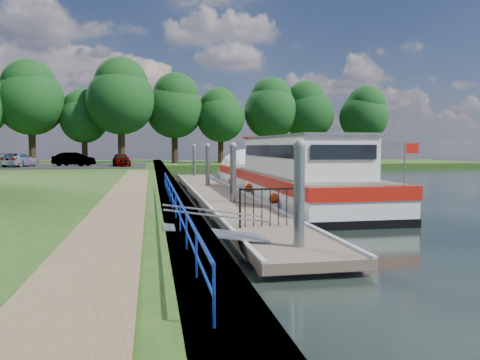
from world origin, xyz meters
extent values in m
plane|color=black|center=(0.00, 0.00, 0.00)|extent=(160.00, 160.00, 0.00)
cube|color=#473D2D|center=(-2.55, 15.00, 0.39)|extent=(1.10, 90.00, 0.78)
cube|color=#213F12|center=(12.00, 52.00, 0.30)|extent=(60.00, 18.00, 0.60)
cube|color=brown|center=(-4.40, 8.00, 0.80)|extent=(1.60, 40.00, 0.05)
cube|color=black|center=(-11.00, 38.00, 0.81)|extent=(14.00, 12.00, 0.06)
cube|color=#0C2DBF|center=(-2.75, 3.00, 1.48)|extent=(0.04, 18.00, 0.04)
cube|color=#0C2DBF|center=(-2.75, 3.00, 1.12)|extent=(0.03, 18.00, 0.03)
cylinder|color=#0C2DBF|center=(-2.75, -6.00, 1.14)|extent=(0.04, 0.04, 0.72)
cylinder|color=#0C2DBF|center=(-2.75, -4.00, 1.14)|extent=(0.04, 0.04, 0.72)
cylinder|color=#0C2DBF|center=(-2.75, -2.00, 1.14)|extent=(0.04, 0.04, 0.72)
cylinder|color=#0C2DBF|center=(-2.75, 0.00, 1.14)|extent=(0.04, 0.04, 0.72)
cylinder|color=#0C2DBF|center=(-2.75, 2.00, 1.14)|extent=(0.04, 0.04, 0.72)
cylinder|color=#0C2DBF|center=(-2.75, 4.00, 1.14)|extent=(0.04, 0.04, 0.72)
cylinder|color=#0C2DBF|center=(-2.75, 6.00, 1.14)|extent=(0.04, 0.04, 0.72)
cylinder|color=#0C2DBF|center=(-2.75, 8.00, 1.14)|extent=(0.04, 0.04, 0.72)
cylinder|color=#0C2DBF|center=(-2.75, 10.00, 1.14)|extent=(0.04, 0.04, 0.72)
cylinder|color=#0C2DBF|center=(-2.75, 12.00, 1.14)|extent=(0.04, 0.04, 0.72)
cube|color=brown|center=(0.00, 13.00, 0.28)|extent=(2.50, 30.00, 0.24)
cube|color=#9EA0A3|center=(0.00, 1.00, 0.05)|extent=(2.30, 5.00, 0.30)
cube|color=#9EA0A3|center=(0.00, 9.00, 0.05)|extent=(2.30, 5.00, 0.30)
cube|color=#9EA0A3|center=(0.00, 17.00, 0.05)|extent=(2.30, 5.00, 0.30)
cube|color=#9EA0A3|center=(0.00, 25.00, 0.05)|extent=(2.30, 5.00, 0.30)
cube|color=#9EA0A3|center=(1.19, 13.00, 0.43)|extent=(0.12, 30.00, 0.06)
cube|color=#9EA0A3|center=(-1.19, 13.00, 0.43)|extent=(0.12, 30.00, 0.06)
cylinder|color=gray|center=(0.00, -0.50, 1.10)|extent=(0.26, 0.26, 3.40)
sphere|color=gray|center=(0.00, -0.50, 2.80)|extent=(0.30, 0.30, 0.30)
cylinder|color=gray|center=(0.00, 8.50, 1.10)|extent=(0.26, 0.26, 3.40)
sphere|color=gray|center=(0.00, 8.50, 2.80)|extent=(0.30, 0.30, 0.30)
cylinder|color=gray|center=(0.00, 17.50, 1.10)|extent=(0.26, 0.26, 3.40)
sphere|color=gray|center=(0.00, 17.50, 2.80)|extent=(0.30, 0.30, 0.30)
cylinder|color=gray|center=(0.00, 26.50, 1.10)|extent=(0.26, 0.26, 3.40)
sphere|color=gray|center=(0.00, 26.50, 2.80)|extent=(0.30, 0.30, 0.30)
cube|color=#A5A8AD|center=(-1.85, 0.50, 0.60)|extent=(2.58, 1.00, 0.43)
cube|color=#A5A8AD|center=(-1.85, 0.02, 1.10)|extent=(2.58, 0.04, 0.41)
cube|color=#A5A8AD|center=(-1.85, 0.98, 1.10)|extent=(2.58, 0.04, 0.41)
cube|color=black|center=(-0.90, 2.20, 0.98)|extent=(0.05, 0.05, 1.15)
cube|color=black|center=(0.90, 2.20, 0.98)|extent=(0.05, 0.05, 1.15)
cube|color=black|center=(0.00, 2.20, 1.52)|extent=(1.85, 0.05, 0.05)
cube|color=black|center=(-0.75, 2.20, 0.98)|extent=(0.02, 0.02, 1.10)
cube|color=black|center=(-0.50, 2.20, 0.98)|extent=(0.02, 0.02, 1.10)
cube|color=black|center=(-0.25, 2.20, 0.98)|extent=(0.02, 0.02, 1.10)
cube|color=black|center=(0.00, 2.20, 0.98)|extent=(0.02, 0.02, 1.10)
cube|color=black|center=(0.25, 2.20, 0.98)|extent=(0.02, 0.02, 1.10)
cube|color=black|center=(0.50, 2.20, 0.98)|extent=(0.02, 0.02, 1.10)
cube|color=black|center=(0.75, 2.20, 0.98)|extent=(0.02, 0.02, 1.10)
cube|color=black|center=(3.60, 13.35, 0.02)|extent=(4.00, 20.00, 0.55)
cube|color=silver|center=(3.60, 13.35, 0.62)|extent=(3.96, 19.90, 0.65)
cube|color=#AD150C|center=(3.60, 13.35, 1.18)|extent=(4.04, 20.00, 0.48)
cube|color=brown|center=(3.60, 13.35, 1.42)|extent=(3.68, 19.20, 0.04)
cone|color=silver|center=(3.60, 23.75, 0.55)|extent=(4.00, 1.50, 4.00)
cube|color=silver|center=(3.60, 10.85, 2.30)|extent=(3.00, 11.00, 1.75)
cube|color=gray|center=(3.60, 10.85, 3.22)|extent=(3.10, 11.20, 0.10)
cube|color=black|center=(2.08, 10.85, 2.55)|extent=(0.04, 10.00, 0.55)
cube|color=black|center=(5.12, 10.85, 2.55)|extent=(0.04, 10.00, 0.55)
cube|color=black|center=(3.60, 16.40, 2.55)|extent=(2.60, 0.04, 0.55)
cube|color=black|center=(3.60, 5.30, 2.55)|extent=(2.60, 0.04, 0.55)
cube|color=#AD150C|center=(3.60, 16.05, 3.30)|extent=(3.20, 1.60, 0.06)
cylinder|color=gray|center=(5.10, 3.65, 2.15)|extent=(0.05, 0.05, 1.50)
cube|color=#AD150C|center=(5.35, 3.65, 2.70)|extent=(0.50, 0.02, 0.35)
sphere|color=#E0400C|center=(1.48, 7.35, 0.65)|extent=(0.44, 0.44, 0.44)
sphere|color=#E0400C|center=(1.48, 12.35, 0.65)|extent=(0.44, 0.44, 0.44)
sphere|color=#E0400C|center=(1.48, 17.35, 0.65)|extent=(0.44, 0.44, 0.44)
imported|color=#594C47|center=(2.40, 6.34, 2.30)|extent=(0.54, 0.71, 1.72)
cylinder|color=#332316|center=(-17.49, 49.36, 2.70)|extent=(0.83, 0.83, 4.21)
sphere|color=#0F3413|center=(-17.49, 49.36, 8.08)|extent=(7.95, 7.95, 7.95)
sphere|color=#0F3413|center=(-17.71, 49.47, 10.07)|extent=(6.31, 6.31, 6.31)
cylinder|color=#332316|center=(-11.50, 49.87, 2.15)|extent=(0.70, 0.70, 3.10)
sphere|color=#0F3413|center=(-11.50, 49.87, 6.11)|extent=(5.85, 5.85, 5.85)
sphere|color=#0F3413|center=(-11.67, 50.04, 7.57)|extent=(4.65, 4.65, 4.65)
cylinder|color=#332316|center=(-6.89, 47.36, 2.75)|extent=(0.84, 0.84, 4.29)
sphere|color=#0F3413|center=(-6.89, 47.36, 8.23)|extent=(8.10, 8.10, 8.10)
sphere|color=#0F3413|center=(-6.84, 47.51, 10.25)|extent=(6.44, 6.44, 6.44)
cylinder|color=#332316|center=(-0.41, 49.36, 2.52)|extent=(0.79, 0.79, 3.83)
sphere|color=#0F3413|center=(-0.41, 49.36, 7.42)|extent=(7.24, 7.24, 7.24)
sphere|color=#0F3413|center=(-0.22, 49.13, 9.23)|extent=(5.75, 5.75, 5.75)
cylinder|color=#332316|center=(5.49, 49.09, 2.23)|extent=(0.72, 0.72, 3.26)
sphere|color=#0F3413|center=(5.49, 49.09, 6.40)|extent=(6.16, 6.16, 6.16)
sphere|color=#0F3413|center=(5.30, 49.34, 7.93)|extent=(4.89, 4.89, 4.89)
cylinder|color=#332316|center=(12.25, 49.38, 2.49)|extent=(0.78, 0.78, 3.77)
sphere|color=#0F3413|center=(12.25, 49.38, 7.31)|extent=(7.13, 7.13, 7.13)
sphere|color=#0F3413|center=(12.38, 49.62, 9.09)|extent=(5.66, 5.66, 5.66)
cylinder|color=#332316|center=(17.42, 49.40, 2.42)|extent=(0.77, 0.77, 3.65)
sphere|color=#0F3413|center=(17.42, 49.40, 7.09)|extent=(6.89, 6.89, 6.89)
sphere|color=#0F3413|center=(17.07, 49.41, 8.81)|extent=(5.47, 5.47, 5.47)
cylinder|color=#332316|center=(24.52, 47.52, 2.30)|extent=(0.74, 0.74, 3.41)
sphere|color=#0F3413|center=(24.52, 47.52, 6.66)|extent=(6.43, 6.43, 6.43)
sphere|color=#0F3413|center=(24.75, 47.30, 8.26)|extent=(5.11, 5.11, 5.11)
imported|color=#999999|center=(-6.27, 36.23, 1.47)|extent=(2.09, 3.93, 1.27)
imported|color=#999999|center=(-10.86, 37.13, 1.50)|extent=(4.28, 2.89, 1.33)
imported|color=#999999|center=(-15.69, 36.67, 1.49)|extent=(2.92, 4.86, 1.32)
camera|label=1|loc=(-3.40, -10.94, 2.76)|focal=35.00mm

